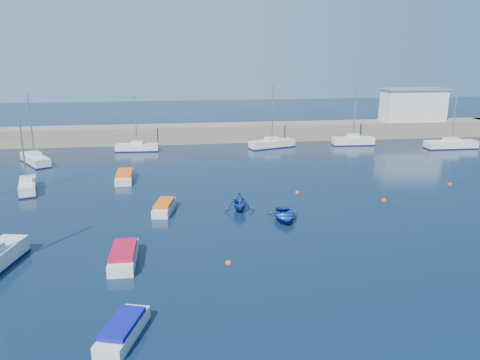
{
  "coord_description": "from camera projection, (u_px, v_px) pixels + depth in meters",
  "views": [
    {
      "loc": [
        -8.68,
        -26.88,
        13.76
      ],
      "look_at": [
        -2.77,
        16.72,
        1.6
      ],
      "focal_mm": 35.0,
      "sensor_mm": 36.0,
      "label": 1
    }
  ],
  "objects": [
    {
      "name": "sailboat_6",
      "position": [
        272.0,
        143.0,
        68.87
      ],
      "size": [
        7.17,
        4.05,
        9.06
      ],
      "rotation": [
        0.0,
        0.0,
        1.9
      ],
      "color": "silver",
      "rests_on": "ground"
    },
    {
      "name": "dinghy_left",
      "position": [
        239.0,
        202.0,
        41.59
      ],
      "size": [
        2.85,
        3.23,
        1.59
      ],
      "primitive_type": "imported",
      "rotation": [
        0.0,
        0.0,
        -0.08
      ],
      "color": "navy",
      "rests_on": "ground"
    },
    {
      "name": "back_wall",
      "position": [
        232.0,
        132.0,
        74.05
      ],
      "size": [
        96.0,
        4.5,
        2.6
      ],
      "primitive_type": "cube",
      "color": "#796F5C",
      "rests_on": "ground"
    },
    {
      "name": "sailboat_5",
      "position": [
        137.0,
        147.0,
        66.46
      ],
      "size": [
        6.04,
        1.95,
        7.88
      ],
      "rotation": [
        0.0,
        0.0,
        1.52
      ],
      "color": "silver",
      "rests_on": "ground"
    },
    {
      "name": "sailboat_4",
      "position": [
        35.0,
        159.0,
        58.94
      ],
      "size": [
        5.07,
        6.69,
        8.77
      ],
      "rotation": [
        0.0,
        0.0,
        0.54
      ],
      "color": "silver",
      "rests_on": "ground"
    },
    {
      "name": "buoy_1",
      "position": [
        384.0,
        201.0,
        44.51
      ],
      "size": [
        0.49,
        0.49,
        0.49
      ],
      "primitive_type": "sphere",
      "color": "red",
      "rests_on": "ground"
    },
    {
      "name": "buoy_4",
      "position": [
        450.0,
        185.0,
        49.91
      ],
      "size": [
        0.44,
        0.44,
        0.44
      ],
      "primitive_type": "sphere",
      "color": "red",
      "rests_on": "ground"
    },
    {
      "name": "sailboat_3",
      "position": [
        28.0,
        186.0,
        47.33
      ],
      "size": [
        2.84,
        5.62,
        7.28
      ],
      "rotation": [
        0.0,
        0.0,
        0.26
      ],
      "color": "silver",
      "rests_on": "ground"
    },
    {
      "name": "sailboat_7",
      "position": [
        353.0,
        141.0,
        70.76
      ],
      "size": [
        6.3,
        2.07,
        8.33
      ],
      "rotation": [
        0.0,
        0.0,
        1.52
      ],
      "color": "silver",
      "rests_on": "ground"
    },
    {
      "name": "motorboat_2",
      "position": [
        125.0,
        176.0,
        51.35
      ],
      "size": [
        1.83,
        4.94,
        1.01
      ],
      "rotation": [
        0.0,
        0.0,
        0.02
      ],
      "color": "silver",
      "rests_on": "ground"
    },
    {
      "name": "motorboat_3",
      "position": [
        123.0,
        330.0,
        23.14
      ],
      "size": [
        2.5,
        4.19,
        0.93
      ],
      "rotation": [
        0.0,
        0.0,
        -0.3
      ],
      "color": "silver",
      "rests_on": "ground"
    },
    {
      "name": "motorboat_1",
      "position": [
        164.0,
        207.0,
        41.34
      ],
      "size": [
        2.12,
        4.17,
        0.97
      ],
      "rotation": [
        0.0,
        0.0,
        -0.19
      ],
      "color": "silver",
      "rests_on": "ground"
    },
    {
      "name": "ground",
      "position": [
        316.0,
        270.0,
        30.46
      ],
      "size": [
        220.0,
        220.0,
        0.0
      ],
      "primitive_type": "plane",
      "color": "#0B1C33",
      "rests_on": "ground"
    },
    {
      "name": "dinghy_center",
      "position": [
        284.0,
        215.0,
        39.38
      ],
      "size": [
        3.03,
        3.98,
        0.77
      ],
      "primitive_type": "imported",
      "rotation": [
        0.0,
        0.0,
        -0.1
      ],
      "color": "navy",
      "rests_on": "ground"
    },
    {
      "name": "motorboat_0",
      "position": [
        124.0,
        256.0,
        31.38
      ],
      "size": [
        1.64,
        4.68,
        1.05
      ],
      "rotation": [
        0.0,
        0.0,
        -0.0
      ],
      "color": "silver",
      "rests_on": "ground"
    },
    {
      "name": "buoy_3",
      "position": [
        297.0,
        193.0,
        47.01
      ],
      "size": [
        0.45,
        0.45,
        0.45
      ],
      "primitive_type": "sphere",
      "color": "#ED500C",
      "rests_on": "ground"
    },
    {
      "name": "buoy_0",
      "position": [
        228.0,
        263.0,
        31.37
      ],
      "size": [
        0.44,
        0.44,
        0.44
      ],
      "primitive_type": "sphere",
      "color": "#ED500C",
      "rests_on": "ground"
    },
    {
      "name": "sailboat_8",
      "position": [
        451.0,
        144.0,
        68.3
      ],
      "size": [
        7.49,
        2.12,
        9.72
      ],
      "rotation": [
        0.0,
        0.0,
        1.57
      ],
      "color": "silver",
      "rests_on": "ground"
    },
    {
      "name": "harbor_office",
      "position": [
        413.0,
        106.0,
        76.92
      ],
      "size": [
        10.0,
        4.0,
        5.0
      ],
      "primitive_type": "cube",
      "color": "silver",
      "rests_on": "back_wall"
    }
  ]
}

